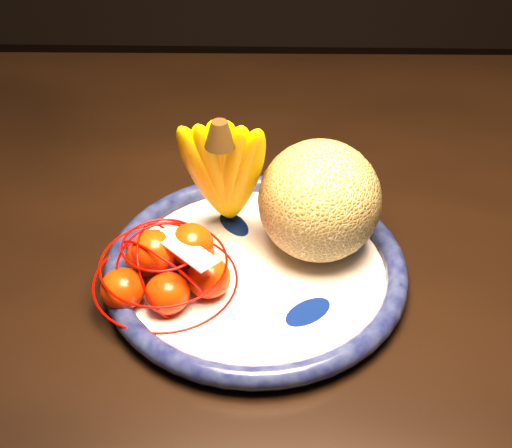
{
  "coord_description": "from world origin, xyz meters",
  "views": [
    {
      "loc": [
        0.2,
        -0.66,
        1.35
      ],
      "look_at": [
        0.18,
        -0.06,
        0.87
      ],
      "focal_mm": 50.0,
      "sensor_mm": 36.0,
      "label": 1
    }
  ],
  "objects_px": {
    "fruit_bowl": "(256,269)",
    "dining_table": "(138,277)",
    "cantaloupe": "(320,201)",
    "banana_bunch": "(225,168)",
    "mandarin_bag": "(168,267)"
  },
  "relations": [
    {
      "from": "banana_bunch",
      "to": "cantaloupe",
      "type": "bearing_deg",
      "value": -9.08
    },
    {
      "from": "dining_table",
      "to": "fruit_bowl",
      "type": "relative_size",
      "value": 4.79
    },
    {
      "from": "banana_bunch",
      "to": "mandarin_bag",
      "type": "bearing_deg",
      "value": -119.31
    },
    {
      "from": "dining_table",
      "to": "banana_bunch",
      "type": "xyz_separation_m",
      "value": [
        0.12,
        -0.03,
        0.19
      ]
    },
    {
      "from": "dining_table",
      "to": "mandarin_bag",
      "type": "distance_m",
      "value": 0.19
    },
    {
      "from": "dining_table",
      "to": "banana_bunch",
      "type": "relative_size",
      "value": 8.55
    },
    {
      "from": "fruit_bowl",
      "to": "dining_table",
      "type": "bearing_deg",
      "value": 150.23
    },
    {
      "from": "mandarin_bag",
      "to": "banana_bunch",
      "type": "bearing_deg",
      "value": 58.02
    },
    {
      "from": "dining_table",
      "to": "mandarin_bag",
      "type": "xyz_separation_m",
      "value": [
        0.06,
        -0.12,
        0.13
      ]
    },
    {
      "from": "mandarin_bag",
      "to": "fruit_bowl",
      "type": "bearing_deg",
      "value": 18.84
    },
    {
      "from": "fruit_bowl",
      "to": "cantaloupe",
      "type": "distance_m",
      "value": 0.1
    },
    {
      "from": "dining_table",
      "to": "cantaloupe",
      "type": "xyz_separation_m",
      "value": [
        0.22,
        -0.05,
        0.17
      ]
    },
    {
      "from": "cantaloupe",
      "to": "fruit_bowl",
      "type": "bearing_deg",
      "value": -151.02
    },
    {
      "from": "fruit_bowl",
      "to": "mandarin_bag",
      "type": "distance_m",
      "value": 0.1
    },
    {
      "from": "dining_table",
      "to": "cantaloupe",
      "type": "relative_size",
      "value": 11.85
    }
  ]
}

